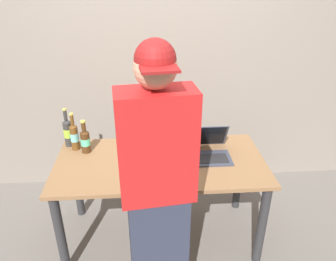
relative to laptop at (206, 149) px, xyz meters
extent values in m
plane|color=slate|center=(-0.35, -0.07, -0.78)|extent=(8.00, 8.00, 0.00)
cube|color=olive|center=(-0.35, -0.07, -0.07)|extent=(1.54, 0.75, 0.03)
cylinder|color=#2D2D30|center=(-1.06, -0.38, -0.43)|extent=(0.07, 0.07, 0.70)
cylinder|color=#2D2D30|center=(0.36, -0.38, -0.43)|extent=(0.07, 0.07, 0.70)
cylinder|color=#2D2D30|center=(-1.06, 0.25, -0.43)|extent=(0.07, 0.07, 0.70)
cylinder|color=#2D2D30|center=(0.36, 0.25, -0.43)|extent=(0.07, 0.07, 0.70)
cube|color=#383D4C|center=(0.00, -0.06, -0.04)|extent=(0.36, 0.22, 0.01)
cube|color=#232326|center=(0.00, -0.08, -0.04)|extent=(0.30, 0.13, 0.00)
cube|color=#383D4C|center=(0.00, 0.09, 0.06)|extent=(0.36, 0.11, 0.20)
cube|color=black|center=(0.00, 0.09, 0.06)|extent=(0.33, 0.09, 0.19)
cylinder|color=brown|center=(-1.00, 0.16, 0.05)|extent=(0.06, 0.06, 0.19)
cone|color=brown|center=(-1.00, 0.16, 0.15)|extent=(0.06, 0.06, 0.02)
cylinder|color=brown|center=(-1.00, 0.16, 0.20)|extent=(0.03, 0.03, 0.08)
cylinder|color=#BFB74C|center=(-1.00, 0.16, 0.25)|extent=(0.03, 0.03, 0.01)
cylinder|color=#74C2BF|center=(-1.00, 0.16, 0.06)|extent=(0.06, 0.06, 0.07)
cylinder|color=#472B14|center=(-0.91, 0.11, 0.03)|extent=(0.07, 0.07, 0.16)
cone|color=#472B14|center=(-0.91, 0.11, 0.13)|extent=(0.07, 0.07, 0.02)
cylinder|color=#472B14|center=(-0.91, 0.11, 0.17)|extent=(0.03, 0.03, 0.06)
cylinder|color=#BFB74C|center=(-0.91, 0.11, 0.21)|extent=(0.04, 0.04, 0.01)
cylinder|color=#56D6A0|center=(-0.91, 0.11, 0.04)|extent=(0.07, 0.07, 0.06)
cylinder|color=#333333|center=(-1.06, 0.22, 0.05)|extent=(0.06, 0.06, 0.20)
cone|color=#333333|center=(-1.06, 0.22, 0.16)|extent=(0.06, 0.06, 0.02)
cylinder|color=#333333|center=(-1.06, 0.22, 0.21)|extent=(0.03, 0.03, 0.08)
cylinder|color=#BFB74C|center=(-1.06, 0.22, 0.26)|extent=(0.03, 0.03, 0.01)
cylinder|color=#A0CF36|center=(-1.06, 0.22, 0.06)|extent=(0.07, 0.07, 0.07)
cube|color=#2D3347|center=(-0.39, -0.68, -0.33)|extent=(0.35, 0.23, 0.90)
cube|color=red|center=(-0.39, -0.68, 0.42)|extent=(0.41, 0.24, 0.60)
sphere|color=tan|center=(-0.39, -0.68, 0.83)|extent=(0.20, 0.20, 0.20)
sphere|color=maroon|center=(-0.39, -0.68, 0.86)|extent=(0.19, 0.19, 0.19)
cube|color=maroon|center=(-0.38, -0.80, 0.85)|extent=(0.17, 0.13, 0.01)
cube|color=gray|center=(-0.35, 0.81, 0.52)|extent=(6.00, 0.10, 2.60)
camera|label=1|loc=(-0.43, -2.09, 1.23)|focal=34.66mm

